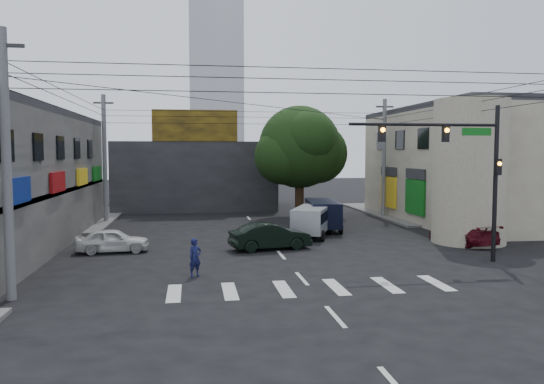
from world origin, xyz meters
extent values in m
plane|color=black|center=(0.00, 0.00, 0.00)|extent=(160.00, 160.00, 0.00)
cube|color=#514F4C|center=(-18.00, 18.00, 0.07)|extent=(16.00, 16.00, 0.15)
cube|color=#514F4C|center=(18.00, 18.00, 0.07)|extent=(16.00, 16.00, 0.15)
cube|color=gray|center=(18.00, 13.00, 4.00)|extent=(14.00, 18.00, 8.00)
cylinder|color=gray|center=(11.00, 4.00, 4.00)|extent=(4.00, 4.00, 8.00)
cube|color=#232326|center=(-4.00, 26.00, 3.00)|extent=(14.00, 10.00, 6.00)
cube|color=olive|center=(-4.00, 21.10, 7.30)|extent=(7.00, 0.30, 2.60)
cube|color=silver|center=(0.00, 70.00, 22.00)|extent=(9.00, 9.00, 44.00)
cylinder|color=black|center=(4.00, 17.00, 2.20)|extent=(0.70, 0.70, 4.40)
sphere|color=black|center=(4.00, 17.00, 5.50)|extent=(6.40, 6.40, 6.40)
cylinder|color=black|center=(9.50, -1.00, 3.60)|extent=(0.20, 0.20, 7.20)
cylinder|color=black|center=(6.00, -1.00, 6.30)|extent=(7.00, 0.14, 0.14)
cube|color=black|center=(7.00, -1.00, 5.90)|extent=(0.28, 0.22, 0.75)
cube|color=black|center=(4.00, -1.00, 5.90)|extent=(0.28, 0.22, 0.75)
sphere|color=orange|center=(7.00, -1.14, 6.05)|extent=(0.20, 0.20, 0.20)
sphere|color=orange|center=(4.00, -1.14, 6.05)|extent=(0.20, 0.20, 0.20)
cube|color=#0E6317|center=(8.50, -1.00, 6.00)|extent=(1.40, 0.06, 0.35)
cylinder|color=#59595B|center=(-10.50, -4.50, 4.60)|extent=(0.32, 0.32, 9.20)
cylinder|color=#59595B|center=(-10.50, 16.00, 4.60)|extent=(0.32, 0.32, 9.20)
cylinder|color=#59595B|center=(10.50, 16.00, 4.60)|extent=(0.32, 0.32, 9.20)
imported|color=black|center=(-0.30, 3.59, 0.70)|extent=(3.17, 4.81, 1.39)
imported|color=silver|center=(-8.33, 4.00, 0.61)|extent=(1.91, 3.78, 1.23)
imported|color=#480A14|center=(10.50, 3.67, 0.64)|extent=(3.54, 5.12, 1.28)
imported|color=#121640|center=(-4.23, -2.00, 0.79)|extent=(0.93, 0.91, 1.58)
camera|label=1|loc=(-4.33, -23.50, 5.04)|focal=35.00mm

